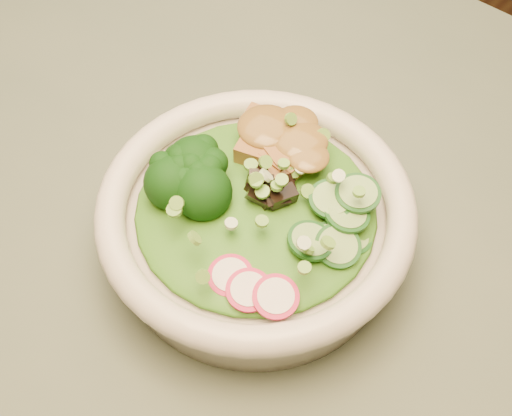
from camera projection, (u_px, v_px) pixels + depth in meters
The scene contains 10 objects.
dining_table at pixel (151, 267), 0.67m from camera, with size 1.20×0.80×0.75m.
salad_bowl at pixel (256, 222), 0.52m from camera, with size 0.23×0.23×0.06m.
lettuce_bed at pixel (256, 207), 0.51m from camera, with size 0.17×0.17×0.02m, color #235912.
broccoli_florets at pixel (183, 181), 0.51m from camera, with size 0.07×0.06×0.04m, color black, non-canonical shape.
radish_slices at pixel (234, 272), 0.47m from camera, with size 0.09×0.03×0.02m, color #B30D3A, non-canonical shape.
cucumber_slices at pixel (333, 220), 0.49m from camera, with size 0.06×0.06×0.03m, color #88B967, non-canonical shape.
mushroom_heap at pixel (260, 187), 0.50m from camera, with size 0.06×0.06×0.03m, color black, non-canonical shape.
tofu_cubes at pixel (279, 144), 0.53m from camera, with size 0.08×0.05×0.03m, color #905C30, non-canonical shape.
peanut_sauce at pixel (280, 134), 0.52m from camera, with size 0.06×0.05×0.01m, color brown.
scallion_garnish at pixel (256, 190), 0.49m from camera, with size 0.16×0.16×0.02m, color #6BA83B, non-canonical shape.
Camera 1 is at (0.30, -0.21, 1.21)m, focal length 50.00 mm.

